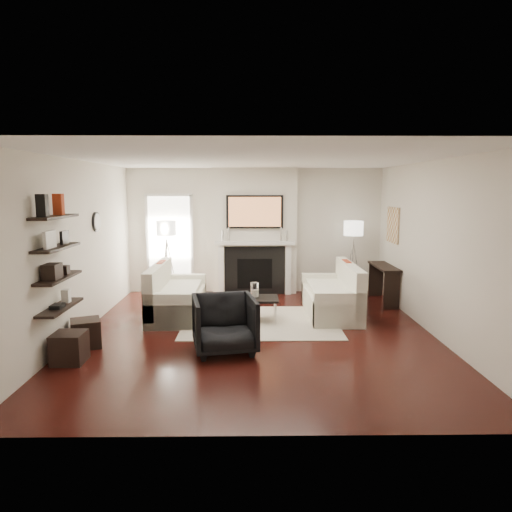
{
  "coord_description": "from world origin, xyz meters",
  "views": [
    {
      "loc": [
        -0.09,
        -6.92,
        2.26
      ],
      "look_at": [
        0.0,
        0.6,
        1.15
      ],
      "focal_mm": 32.0,
      "sensor_mm": 36.0,
      "label": 1
    }
  ],
  "objects_px": {
    "lamp_right_shade": "(354,228)",
    "ottoman_near": "(86,333)",
    "coffee_table": "(246,299)",
    "armchair": "(225,321)",
    "lamp_left_shade": "(166,228)",
    "loveseat_right_base": "(331,303)",
    "loveseat_left_base": "(178,304)"
  },
  "relations": [
    {
      "from": "lamp_right_shade",
      "to": "ottoman_near",
      "type": "xyz_separation_m",
      "value": [
        -4.52,
        -3.05,
        -1.25
      ]
    },
    {
      "from": "coffee_table",
      "to": "armchair",
      "type": "xyz_separation_m",
      "value": [
        -0.28,
        -1.45,
        0.03
      ]
    },
    {
      "from": "coffee_table",
      "to": "ottoman_near",
      "type": "distance_m",
      "value": 2.62
    },
    {
      "from": "lamp_left_shade",
      "to": "ottoman_near",
      "type": "bearing_deg",
      "value": -101.15
    },
    {
      "from": "armchair",
      "to": "lamp_left_shade",
      "type": "distance_m",
      "value": 3.78
    },
    {
      "from": "loveseat_right_base",
      "to": "coffee_table",
      "type": "xyz_separation_m",
      "value": [
        -1.53,
        -0.42,
        0.19
      ]
    },
    {
      "from": "loveseat_left_base",
      "to": "lamp_right_shade",
      "type": "relative_size",
      "value": 4.5
    },
    {
      "from": "coffee_table",
      "to": "lamp_left_shade",
      "type": "distance_m",
      "value": 2.75
    },
    {
      "from": "armchair",
      "to": "lamp_right_shade",
      "type": "relative_size",
      "value": 2.17
    },
    {
      "from": "loveseat_left_base",
      "to": "loveseat_right_base",
      "type": "xyz_separation_m",
      "value": [
        2.76,
        0.04,
        0.0
      ]
    },
    {
      "from": "lamp_left_shade",
      "to": "lamp_right_shade",
      "type": "bearing_deg",
      "value": -1.35
    },
    {
      "from": "armchair",
      "to": "loveseat_left_base",
      "type": "bearing_deg",
      "value": 106.32
    },
    {
      "from": "lamp_left_shade",
      "to": "ottoman_near",
      "type": "relative_size",
      "value": 1.0
    },
    {
      "from": "coffee_table",
      "to": "ottoman_near",
      "type": "height_order",
      "value": "coffee_table"
    },
    {
      "from": "loveseat_right_base",
      "to": "lamp_left_shade",
      "type": "height_order",
      "value": "lamp_left_shade"
    },
    {
      "from": "lamp_right_shade",
      "to": "armchair",
      "type": "bearing_deg",
      "value": -127.47
    },
    {
      "from": "coffee_table",
      "to": "lamp_right_shade",
      "type": "distance_m",
      "value": 3.06
    },
    {
      "from": "armchair",
      "to": "lamp_left_shade",
      "type": "height_order",
      "value": "lamp_left_shade"
    },
    {
      "from": "loveseat_right_base",
      "to": "lamp_right_shade",
      "type": "relative_size",
      "value": 4.5
    },
    {
      "from": "loveseat_left_base",
      "to": "coffee_table",
      "type": "bearing_deg",
      "value": -17.39
    },
    {
      "from": "loveseat_right_base",
      "to": "lamp_right_shade",
      "type": "xyz_separation_m",
      "value": [
        0.69,
        1.4,
        1.24
      ]
    },
    {
      "from": "loveseat_right_base",
      "to": "ottoman_near",
      "type": "height_order",
      "value": "loveseat_right_base"
    },
    {
      "from": "coffee_table",
      "to": "loveseat_left_base",
      "type": "bearing_deg",
      "value": 162.61
    },
    {
      "from": "lamp_right_shade",
      "to": "ottoman_near",
      "type": "distance_m",
      "value": 5.6
    },
    {
      "from": "lamp_left_shade",
      "to": "ottoman_near",
      "type": "xyz_separation_m",
      "value": [
        -0.62,
        -3.14,
        -1.25
      ]
    },
    {
      "from": "ottoman_near",
      "to": "coffee_table",
      "type": "bearing_deg",
      "value": 28.18
    },
    {
      "from": "loveseat_right_base",
      "to": "ottoman_near",
      "type": "bearing_deg",
      "value": -156.61
    },
    {
      "from": "loveseat_right_base",
      "to": "armchair",
      "type": "distance_m",
      "value": 2.62
    },
    {
      "from": "loveseat_left_base",
      "to": "ottoman_near",
      "type": "distance_m",
      "value": 1.94
    },
    {
      "from": "loveseat_right_base",
      "to": "coffee_table",
      "type": "height_order",
      "value": "same"
    },
    {
      "from": "armchair",
      "to": "ottoman_near",
      "type": "distance_m",
      "value": 2.04
    },
    {
      "from": "loveseat_left_base",
      "to": "lamp_left_shade",
      "type": "xyz_separation_m",
      "value": [
        -0.45,
        1.53,
        1.24
      ]
    }
  ]
}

